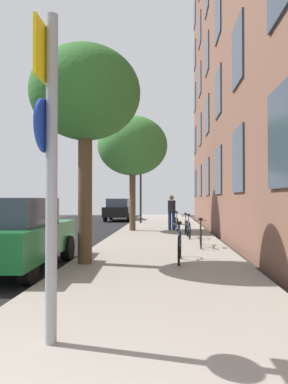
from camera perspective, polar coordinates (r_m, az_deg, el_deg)
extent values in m
plane|color=#332D28|center=(16.30, -9.66, -6.72)|extent=(41.80, 41.80, 0.00)
cube|color=black|center=(16.90, -16.65, -6.47)|extent=(7.00, 38.00, 0.01)
cube|color=gray|center=(15.87, 2.82, -6.67)|extent=(4.20, 38.00, 0.12)
cube|color=brown|center=(16.96, 12.36, 23.09)|extent=(0.50, 27.00, 17.09)
cube|color=#2D3847|center=(7.37, 20.44, 8.06)|extent=(0.06, 1.63, 1.93)
cube|color=#2D3847|center=(11.39, 14.31, 4.81)|extent=(0.06, 1.63, 1.93)
cube|color=#2D3847|center=(15.48, 11.42, 3.25)|extent=(0.06, 1.63, 1.93)
cube|color=#2D3847|center=(19.61, 9.75, 2.34)|extent=(0.06, 1.63, 1.93)
cube|color=#2D3847|center=(23.75, 8.66, 1.74)|extent=(0.06, 1.63, 1.93)
cube|color=#2D3847|center=(27.90, 7.89, 1.32)|extent=(0.06, 1.63, 1.93)
cube|color=#2D3847|center=(12.14, 14.24, 20.09)|extent=(0.06, 1.63, 1.93)
cube|color=#2D3847|center=(16.05, 11.38, 14.78)|extent=(0.06, 1.63, 1.93)
cube|color=#2D3847|center=(20.06, 9.72, 11.55)|extent=(0.06, 1.63, 1.93)
cube|color=#2D3847|center=(24.12, 8.64, 9.40)|extent=(0.06, 1.63, 1.93)
cube|color=#2D3847|center=(28.22, 7.88, 7.87)|extent=(0.06, 1.63, 1.93)
cube|color=#2D3847|center=(17.21, 11.34, 25.15)|extent=(0.06, 1.63, 1.93)
cube|color=#2D3847|center=(21.00, 9.69, 20.15)|extent=(0.06, 1.63, 1.93)
cube|color=#2D3847|center=(24.91, 8.62, 16.70)|extent=(0.06, 1.63, 1.93)
cube|color=#2D3847|center=(28.89, 7.86, 14.18)|extent=(0.06, 1.63, 1.93)
cube|color=#2D3847|center=(26.07, 8.59, 23.45)|extent=(0.06, 1.63, 1.93)
cube|color=#2D3847|center=(29.90, 7.84, 20.14)|extent=(0.06, 1.63, 1.93)
cube|color=#2D3847|center=(31.21, 7.83, 25.66)|extent=(0.06, 1.63, 1.93)
cylinder|color=gray|center=(3.95, -14.09, 2.15)|extent=(0.12, 0.12, 3.42)
cube|color=yellow|center=(4.25, -15.09, 19.84)|extent=(0.03, 0.60, 0.60)
cylinder|color=#14339E|center=(4.04, -15.15, 9.85)|extent=(0.03, 0.56, 0.56)
cylinder|color=black|center=(22.74, -0.52, 0.11)|extent=(0.12, 0.12, 3.91)
cube|color=black|center=(22.84, -0.97, 3.88)|extent=(0.20, 0.24, 0.80)
sphere|color=#4B0707|center=(22.87, -1.25, 4.53)|extent=(0.16, 0.16, 0.16)
sphere|color=#523707|center=(22.85, -1.25, 3.88)|extent=(0.16, 0.16, 0.16)
sphere|color=green|center=(22.83, -1.25, 3.23)|extent=(0.16, 0.16, 0.16)
cylinder|color=#4C3823|center=(8.66, -9.09, -0.37)|extent=(0.32, 0.32, 3.19)
ellipsoid|color=#2D6628|center=(9.00, -9.04, 14.85)|extent=(2.57, 2.57, 2.19)
cylinder|color=brown|center=(17.46, -1.79, -1.01)|extent=(0.29, 0.29, 3.02)
ellipsoid|color=#387533|center=(17.64, -1.78, 7.15)|extent=(3.31, 3.31, 2.81)
torus|color=black|center=(9.45, 5.61, -8.08)|extent=(0.08, 0.67, 0.67)
torus|color=black|center=(8.37, 5.41, -8.99)|extent=(0.08, 0.67, 0.67)
cylinder|color=#194C99|center=(8.89, 5.52, -7.33)|extent=(0.10, 0.92, 0.04)
cylinder|color=#194C99|center=(8.63, 5.46, -8.08)|extent=(0.08, 0.56, 0.30)
cylinder|color=#194C99|center=(8.70, 5.48, -5.80)|extent=(0.04, 0.04, 0.28)
cube|color=black|center=(8.69, 5.48, -4.75)|extent=(0.10, 0.24, 0.06)
cylinder|color=#4C4C4C|center=(9.40, 5.61, -4.96)|extent=(0.42, 0.06, 0.03)
torus|color=black|center=(12.28, 8.70, -6.60)|extent=(0.09, 0.61, 0.61)
torus|color=black|center=(11.25, 8.78, -7.11)|extent=(0.09, 0.61, 0.61)
cylinder|color=black|center=(11.75, 8.74, -6.04)|extent=(0.11, 0.88, 0.04)
cylinder|color=black|center=(11.50, 8.76, -6.52)|extent=(0.08, 0.53, 0.29)
cylinder|color=black|center=(11.58, 8.74, -4.94)|extent=(0.04, 0.04, 0.28)
cube|color=black|center=(11.57, 8.74, -4.15)|extent=(0.10, 0.24, 0.06)
cylinder|color=#4C4C4C|center=(12.24, 8.70, -4.35)|extent=(0.42, 0.06, 0.03)
torus|color=black|center=(14.79, 6.69, -5.62)|extent=(0.06, 0.63, 0.63)
torus|color=black|center=(13.81, 7.03, -5.94)|extent=(0.06, 0.63, 0.63)
cylinder|color=#194C99|center=(14.28, 6.86, -5.08)|extent=(0.07, 0.84, 0.04)
cylinder|color=#194C99|center=(14.04, 6.94, -5.47)|extent=(0.06, 0.51, 0.28)
cylinder|color=#194C99|center=(14.12, 6.91, -4.15)|extent=(0.04, 0.04, 0.28)
cube|color=black|center=(14.11, 6.90, -3.50)|extent=(0.10, 0.24, 0.06)
cylinder|color=#4C4C4C|center=(14.76, 6.69, -3.71)|extent=(0.42, 0.04, 0.03)
torus|color=black|center=(16.48, 6.48, -5.20)|extent=(0.08, 0.60, 0.60)
torus|color=black|center=(15.42, 6.42, -5.49)|extent=(0.08, 0.60, 0.60)
cylinder|color=#99999E|center=(15.94, 6.45, -4.75)|extent=(0.10, 0.91, 0.04)
cylinder|color=#99999E|center=(15.68, 6.43, -5.08)|extent=(0.08, 0.55, 0.29)
cylinder|color=#99999E|center=(15.76, 6.44, -3.93)|extent=(0.04, 0.04, 0.28)
cube|color=black|center=(15.76, 6.43, -3.35)|extent=(0.10, 0.24, 0.06)
cylinder|color=#4C4C4C|center=(16.45, 6.47, -3.53)|extent=(0.42, 0.06, 0.03)
torus|color=black|center=(18.12, 4.81, -4.80)|extent=(0.09, 0.62, 0.62)
torus|color=black|center=(17.15, 5.18, -5.01)|extent=(0.09, 0.62, 0.62)
cylinder|color=#99999E|center=(17.62, 4.99, -4.35)|extent=(0.12, 0.83, 0.04)
cylinder|color=#99999E|center=(17.39, 5.08, -4.65)|extent=(0.09, 0.51, 0.27)
cylinder|color=#99999E|center=(17.47, 5.04, -3.60)|extent=(0.04, 0.04, 0.28)
cube|color=black|center=(17.46, 5.04, -3.07)|extent=(0.10, 0.24, 0.06)
cylinder|color=#4C4C4C|center=(18.09, 4.81, -3.26)|extent=(0.42, 0.07, 0.03)
cylinder|color=navy|center=(17.83, 4.00, -4.55)|extent=(0.15, 0.15, 0.81)
cylinder|color=navy|center=(17.83, 4.59, -4.55)|extent=(0.15, 0.15, 0.81)
cylinder|color=#26262D|center=(17.80, 4.29, -2.28)|extent=(0.46, 0.46, 0.61)
sphere|color=#936B4C|center=(17.80, 4.29, -0.88)|extent=(0.22, 0.22, 0.22)
cube|color=#19662D|center=(8.85, -19.36, -7.04)|extent=(2.04, 4.35, 0.70)
cube|color=#2D3847|center=(8.61, -19.88, -2.87)|extent=(1.66, 2.46, 0.60)
cylinder|color=black|center=(10.47, -20.71, -8.02)|extent=(0.22, 0.64, 0.64)
cylinder|color=black|center=(9.90, -11.72, -8.47)|extent=(0.22, 0.64, 0.64)
cylinder|color=black|center=(7.33, -17.45, -11.07)|extent=(0.22, 0.64, 0.64)
cube|color=black|center=(27.20, -3.81, -3.03)|extent=(1.91, 4.23, 0.70)
cube|color=#384756|center=(26.98, -3.86, -1.66)|extent=(1.58, 2.38, 0.60)
cylinder|color=black|center=(28.66, -5.11, -3.62)|extent=(0.22, 0.64, 0.64)
cylinder|color=black|center=(28.46, -1.80, -3.65)|extent=(0.22, 0.64, 0.64)
cylinder|color=black|center=(26.02, -6.00, -3.88)|extent=(0.22, 0.64, 0.64)
cylinder|color=black|center=(25.79, -2.36, -3.91)|extent=(0.22, 0.64, 0.64)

